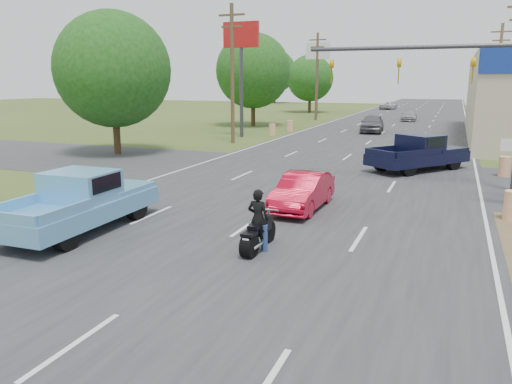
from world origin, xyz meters
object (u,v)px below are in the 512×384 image
at_px(distant_car_white, 388,106).
at_px(navy_pickup, 420,152).
at_px(motorcycle, 257,235).
at_px(rider, 258,222).
at_px(distant_car_silver, 409,116).
at_px(distant_car_grey, 372,123).
at_px(red_convertible, 302,192).
at_px(blue_pickup, 82,200).

bearing_deg(distant_car_white, navy_pickup, 108.44).
distance_m(navy_pickup, distant_car_white, 58.34).
relative_size(motorcycle, rider, 1.25).
bearing_deg(distant_car_silver, motorcycle, -91.20).
relative_size(navy_pickup, distant_car_silver, 1.38).
height_order(distant_car_grey, distant_car_silver, distant_car_grey).
bearing_deg(motorcycle, navy_pickup, 80.46).
xyz_separation_m(rider, distant_car_white, (-5.56, 72.67, -0.23)).
height_order(rider, distant_car_grey, rider).
bearing_deg(red_convertible, distant_car_white, 95.76).
bearing_deg(motorcycle, distant_car_silver, 92.81).
height_order(red_convertible, rider, rider).
bearing_deg(red_convertible, motorcycle, -86.86).
bearing_deg(distant_car_grey, rider, -91.07).
distance_m(blue_pickup, distant_car_silver, 49.33).
distance_m(distant_car_silver, distant_car_white, 24.35).
distance_m(navy_pickup, distant_car_silver, 34.09).
distance_m(motorcycle, distant_car_white, 72.93).
bearing_deg(navy_pickup, distant_car_grey, 142.81).
bearing_deg(rider, distant_car_grey, -83.83).
distance_m(motorcycle, distant_car_silver, 48.95).
distance_m(blue_pickup, distant_car_grey, 34.15).
bearing_deg(navy_pickup, rider, -65.18).
distance_m(red_convertible, rider, 4.85).
bearing_deg(distant_car_grey, distant_car_silver, 78.04).
distance_m(navy_pickup, distant_car_grey, 19.60).
xyz_separation_m(red_convertible, motorcycle, (0.16, -4.89, -0.20)).
height_order(motorcycle, distant_car_white, distant_car_white).
distance_m(rider, navy_pickup, 15.33).
xyz_separation_m(rider, distant_car_silver, (-0.27, 48.91, -0.22)).
relative_size(motorcycle, blue_pickup, 0.36).
xyz_separation_m(rider, distant_car_grey, (-2.18, 33.84, -0.01)).
xyz_separation_m(blue_pickup, distant_car_silver, (5.60, 49.01, -0.34)).
xyz_separation_m(blue_pickup, distant_car_grey, (3.70, 33.95, -0.13)).
bearing_deg(navy_pickup, red_convertible, -71.48).
distance_m(motorcycle, navy_pickup, 15.39).
bearing_deg(red_convertible, distant_car_grey, 95.18).
bearing_deg(blue_pickup, rider, 0.22).
xyz_separation_m(rider, navy_pickup, (3.20, 14.99, 0.12)).
relative_size(blue_pickup, distant_car_grey, 1.18).
height_order(red_convertible, blue_pickup, blue_pickup).
xyz_separation_m(red_convertible, blue_pickup, (-5.71, -4.95, 0.29)).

